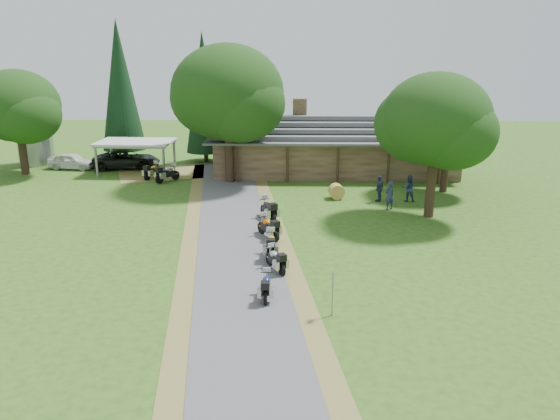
{
  "coord_description": "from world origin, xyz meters",
  "views": [
    {
      "loc": [
        2.42,
        -23.09,
        10.2
      ],
      "look_at": [
        1.73,
        6.23,
        1.6
      ],
      "focal_mm": 35.0,
      "sensor_mm": 36.0,
      "label": 1
    }
  ],
  "objects_px": {
    "motorcycle_row_d": "(268,226)",
    "motorcycle_carport_b": "(167,173)",
    "carport": "(137,157)",
    "car_white_sedan": "(72,159)",
    "car_dark_suv": "(126,155)",
    "motorcycle_row_b": "(275,259)",
    "motorcycle_carport_a": "(152,170)",
    "motorcycle_row_c": "(271,244)",
    "hay_bale": "(336,191)",
    "motorcycle_row_e": "(268,209)",
    "lodge": "(334,143)",
    "silo": "(34,130)",
    "motorcycle_row_a": "(266,285)"
  },
  "relations": [
    {
      "from": "motorcycle_row_b",
      "to": "hay_bale",
      "type": "relative_size",
      "value": 1.69
    },
    {
      "from": "lodge",
      "to": "motorcycle_row_e",
      "type": "height_order",
      "value": "lodge"
    },
    {
      "from": "lodge",
      "to": "motorcycle_row_d",
      "type": "distance_m",
      "value": 18.61
    },
    {
      "from": "motorcycle_row_b",
      "to": "motorcycle_carport_a",
      "type": "bearing_deg",
      "value": 2.15
    },
    {
      "from": "carport",
      "to": "car_white_sedan",
      "type": "xyz_separation_m",
      "value": [
        -6.22,
        1.32,
        -0.48
      ]
    },
    {
      "from": "lodge",
      "to": "silo",
      "type": "relative_size",
      "value": 3.34
    },
    {
      "from": "carport",
      "to": "hay_bale",
      "type": "bearing_deg",
      "value": -24.65
    },
    {
      "from": "car_dark_suv",
      "to": "motorcycle_row_d",
      "type": "bearing_deg",
      "value": -150.62
    },
    {
      "from": "motorcycle_carport_a",
      "to": "silo",
      "type": "bearing_deg",
      "value": 83.98
    },
    {
      "from": "car_dark_suv",
      "to": "motorcycle_carport_b",
      "type": "xyz_separation_m",
      "value": [
        4.76,
        -4.96,
        -0.48
      ]
    },
    {
      "from": "motorcycle_row_e",
      "to": "hay_bale",
      "type": "xyz_separation_m",
      "value": [
        4.65,
        5.23,
        -0.2
      ]
    },
    {
      "from": "carport",
      "to": "motorcycle_carport_b",
      "type": "bearing_deg",
      "value": -42.98
    },
    {
      "from": "car_white_sedan",
      "to": "motorcycle_carport_a",
      "type": "height_order",
      "value": "car_white_sedan"
    },
    {
      "from": "lodge",
      "to": "hay_bale",
      "type": "relative_size",
      "value": 20.41
    },
    {
      "from": "motorcycle_carport_b",
      "to": "motorcycle_row_c",
      "type": "bearing_deg",
      "value": -113.96
    },
    {
      "from": "car_white_sedan",
      "to": "motorcycle_row_b",
      "type": "relative_size",
      "value": 3.04
    },
    {
      "from": "car_dark_suv",
      "to": "hay_bale",
      "type": "bearing_deg",
      "value": -125.59
    },
    {
      "from": "car_white_sedan",
      "to": "motorcycle_carport_b",
      "type": "xyz_separation_m",
      "value": [
        9.6,
        -4.69,
        -0.17
      ]
    },
    {
      "from": "carport",
      "to": "motorcycle_row_b",
      "type": "xyz_separation_m",
      "value": [
        12.69,
        -21.69,
        -0.77
      ]
    },
    {
      "from": "motorcycle_row_c",
      "to": "car_white_sedan",
      "type": "bearing_deg",
      "value": 40.55
    },
    {
      "from": "lodge",
      "to": "motorcycle_row_c",
      "type": "distance_m",
      "value": 21.36
    },
    {
      "from": "motorcycle_carport_a",
      "to": "hay_bale",
      "type": "height_order",
      "value": "motorcycle_carport_a"
    },
    {
      "from": "carport",
      "to": "car_dark_suv",
      "type": "distance_m",
      "value": 2.1
    },
    {
      "from": "motorcycle_row_c",
      "to": "motorcycle_carport_a",
      "type": "distance_m",
      "value": 20.43
    },
    {
      "from": "silo",
      "to": "motorcycle_row_a",
      "type": "bearing_deg",
      "value": -51.13
    },
    {
      "from": "motorcycle_row_c",
      "to": "motorcycle_carport_b",
      "type": "distance_m",
      "value": 18.73
    },
    {
      "from": "motorcycle_row_e",
      "to": "motorcycle_carport_a",
      "type": "xyz_separation_m",
      "value": [
        -10.09,
        11.26,
        -0.04
      ]
    },
    {
      "from": "car_dark_suv",
      "to": "motorcycle_row_e",
      "type": "xyz_separation_m",
      "value": [
        13.35,
        -15.13,
        -0.49
      ]
    },
    {
      "from": "car_white_sedan",
      "to": "motorcycle_row_b",
      "type": "bearing_deg",
      "value": -132.17
    },
    {
      "from": "car_dark_suv",
      "to": "motorcycle_carport_a",
      "type": "bearing_deg",
      "value": -146.7
    },
    {
      "from": "car_white_sedan",
      "to": "motorcycle_row_c",
      "type": "bearing_deg",
      "value": -130.15
    },
    {
      "from": "motorcycle_row_e",
      "to": "carport",
      "type": "bearing_deg",
      "value": 17.99
    },
    {
      "from": "car_white_sedan",
      "to": "car_dark_suv",
      "type": "bearing_deg",
      "value": -78.38
    },
    {
      "from": "lodge",
      "to": "motorcycle_row_c",
      "type": "xyz_separation_m",
      "value": [
        -4.66,
        -20.77,
        -1.77
      ]
    },
    {
      "from": "motorcycle_row_d",
      "to": "motorcycle_carport_b",
      "type": "distance_m",
      "value": 16.09
    },
    {
      "from": "motorcycle_row_d",
      "to": "car_dark_suv",
      "type": "bearing_deg",
      "value": 3.39
    },
    {
      "from": "lodge",
      "to": "motorcycle_row_e",
      "type": "relative_size",
      "value": 10.08
    },
    {
      "from": "silo",
      "to": "motorcycle_row_d",
      "type": "distance_m",
      "value": 30.43
    },
    {
      "from": "carport",
      "to": "motorcycle_row_d",
      "type": "height_order",
      "value": "carport"
    },
    {
      "from": "motorcycle_row_c",
      "to": "motorcycle_carport_b",
      "type": "height_order",
      "value": "motorcycle_carport_b"
    },
    {
      "from": "motorcycle_carport_a",
      "to": "hay_bale",
      "type": "relative_size",
      "value": 1.92
    },
    {
      "from": "carport",
      "to": "car_white_sedan",
      "type": "relative_size",
      "value": 1.18
    },
    {
      "from": "car_dark_suv",
      "to": "motorcycle_row_b",
      "type": "xyz_separation_m",
      "value": [
        14.06,
        -23.28,
        -0.61
      ]
    },
    {
      "from": "car_white_sedan",
      "to": "motorcycle_row_b",
      "type": "height_order",
      "value": "car_white_sedan"
    },
    {
      "from": "silo",
      "to": "motorcycle_row_a",
      "type": "xyz_separation_m",
      "value": [
        22.74,
        -28.21,
        -2.62
      ]
    },
    {
      "from": "motorcycle_row_b",
      "to": "motorcycle_row_e",
      "type": "relative_size",
      "value": 0.83
    },
    {
      "from": "motorcycle_row_a",
      "to": "motorcycle_row_c",
      "type": "distance_m",
      "value": 4.94
    },
    {
      "from": "motorcycle_row_a",
      "to": "motorcycle_carport_a",
      "type": "xyz_separation_m",
      "value": [
        -10.51,
        22.45,
        0.1
      ]
    },
    {
      "from": "lodge",
      "to": "motorcycle_row_a",
      "type": "height_order",
      "value": "lodge"
    },
    {
      "from": "motorcycle_row_c",
      "to": "motorcycle_row_d",
      "type": "height_order",
      "value": "motorcycle_row_c"
    }
  ]
}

